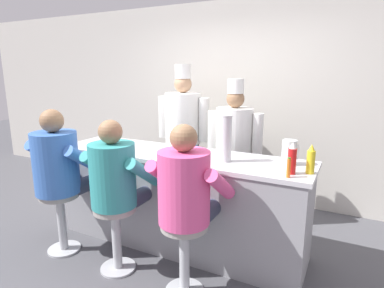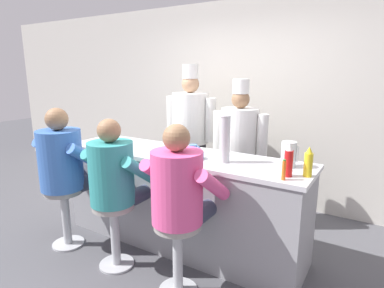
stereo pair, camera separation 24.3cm
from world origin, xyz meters
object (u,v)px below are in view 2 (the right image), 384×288
object	(u,v)px
cereal_bowl	(196,156)
coffee_mug_blue	(194,149)
napkin_dispenser_chrome	(181,149)
cook_in_whites_near	(190,130)
ketchup_bottle_red	(288,161)
cook_in_whites_far	(239,147)
diner_seated_teal	(115,178)
diner_seated_pink	(179,193)
hot_sauce_bottle_orange	(284,170)
breakfast_plate	(115,144)
cup_stack_steel	(225,139)
mustard_bottle_yellow	(308,163)
water_pitcher_clear	(289,154)
diner_seated_blue	(64,164)

from	to	relation	value
cereal_bowl	coffee_mug_blue	xyz separation A→B (m)	(-0.14, 0.19, 0.02)
napkin_dispenser_chrome	cook_in_whites_near	size ratio (longest dim) A/B	0.07
ketchup_bottle_red	cook_in_whites_far	size ratio (longest dim) A/B	0.15
diner_seated_teal	diner_seated_pink	distance (m)	0.70
hot_sauce_bottle_orange	diner_seated_teal	bearing A→B (deg)	-165.35
cereal_bowl	diner_seated_teal	size ratio (longest dim) A/B	0.11
breakfast_plate	diner_seated_teal	distance (m)	0.73
coffee_mug_blue	breakfast_plate	bearing A→B (deg)	-167.39
napkin_dispenser_chrome	hot_sauce_bottle_orange	bearing A→B (deg)	-10.33
cereal_bowl	cup_stack_steel	distance (m)	0.34
cereal_bowl	cook_in_whites_near	world-z (taller)	cook_in_whites_near
ketchup_bottle_red	mustard_bottle_yellow	xyz separation A→B (m)	(0.13, 0.08, -0.01)
napkin_dispenser_chrome	cook_in_whites_near	world-z (taller)	cook_in_whites_near
water_pitcher_clear	diner_seated_blue	distance (m)	2.16
ketchup_bottle_red	napkin_dispenser_chrome	xyz separation A→B (m)	(-1.05, 0.09, -0.06)
hot_sauce_bottle_orange	water_pitcher_clear	size ratio (longest dim) A/B	0.73
ketchup_bottle_red	diner_seated_blue	bearing A→B (deg)	-167.47
mustard_bottle_yellow	cereal_bowl	world-z (taller)	mustard_bottle_yellow
mustard_bottle_yellow	cook_in_whites_far	world-z (taller)	cook_in_whites_far
hot_sauce_bottle_orange	breakfast_plate	world-z (taller)	hot_sauce_bottle_orange
breakfast_plate	cook_in_whites_far	bearing A→B (deg)	38.75
diner_seated_pink	diner_seated_teal	bearing A→B (deg)	-179.93
cup_stack_steel	cook_in_whites_near	bearing A→B (deg)	134.63
breakfast_plate	cup_stack_steel	bearing A→B (deg)	2.09
napkin_dispenser_chrome	cook_in_whites_far	xyz separation A→B (m)	(0.25, 0.83, -0.11)
hot_sauce_bottle_orange	breakfast_plate	xyz separation A→B (m)	(-1.89, 0.15, -0.06)
napkin_dispenser_chrome	mustard_bottle_yellow	bearing A→B (deg)	-0.56
mustard_bottle_yellow	napkin_dispenser_chrome	bearing A→B (deg)	179.44
coffee_mug_blue	cereal_bowl	bearing A→B (deg)	-53.41
cook_in_whites_near	diner_seated_blue	bearing A→B (deg)	-108.56
cook_in_whites_near	diner_seated_teal	bearing A→B (deg)	-83.58
ketchup_bottle_red	breakfast_plate	xyz separation A→B (m)	(-1.89, 0.05, -0.11)
cook_in_whites_far	water_pitcher_clear	bearing A→B (deg)	-41.86
breakfast_plate	diner_seated_pink	bearing A→B (deg)	-23.36
hot_sauce_bottle_orange	cook_in_whites_far	world-z (taller)	cook_in_whites_far
ketchup_bottle_red	breakfast_plate	bearing A→B (deg)	178.54
ketchup_bottle_red	cereal_bowl	distance (m)	0.88
cup_stack_steel	diner_seated_blue	bearing A→B (deg)	-159.52
water_pitcher_clear	napkin_dispenser_chrome	xyz separation A→B (m)	(-0.98, -0.17, -0.05)
mustard_bottle_yellow	diner_seated_blue	size ratio (longest dim) A/B	0.17
cup_stack_steel	diner_seated_blue	distance (m)	1.63
hot_sauce_bottle_orange	diner_seated_blue	size ratio (longest dim) A/B	0.11
breakfast_plate	diner_seated_teal	xyz separation A→B (m)	(0.50, -0.52, -0.15)
diner_seated_blue	diner_seated_pink	size ratio (longest dim) A/B	1.02
ketchup_bottle_red	diner_seated_blue	xyz separation A→B (m)	(-2.09, -0.47, -0.23)
napkin_dispenser_chrome	cook_in_whites_near	xyz separation A→B (m)	(-0.52, 1.00, -0.02)
cook_in_whites_far	napkin_dispenser_chrome	bearing A→B (deg)	-106.45
cereal_bowl	cup_stack_steel	world-z (taller)	cup_stack_steel
cereal_bowl	coffee_mug_blue	size ratio (longest dim) A/B	1.19
cup_stack_steel	cook_in_whites_far	bearing A→B (deg)	104.69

